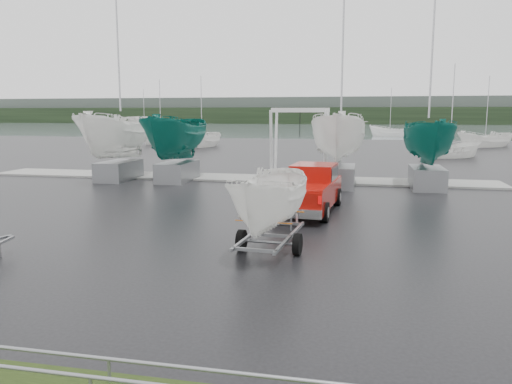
{
  "coord_description": "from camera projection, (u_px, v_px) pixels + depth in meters",
  "views": [
    {
      "loc": [
        7.44,
        -15.31,
        3.81
      ],
      "look_at": [
        4.0,
        0.88,
        1.2
      ],
      "focal_mm": 35.0,
      "sensor_mm": 36.0,
      "label": 1
    }
  ],
  "objects": [
    {
      "name": "moored_boat_3",
      "position": [
        485.0,
        147.0,
        57.13
      ],
      "size": [
        4.03,
        4.01,
        11.81
      ],
      "rotation": [
        0.0,
        0.0,
        5.28
      ],
      "color": "white",
      "rests_on": "ground"
    },
    {
      "name": "trailer_hitched",
      "position": [
        271.0,
        151.0,
        13.54
      ],
      "size": [
        1.91,
        3.68,
        5.19
      ],
      "rotation": [
        0.0,
        0.0,
        -0.08
      ],
      "color": "gray",
      "rests_on": "ground"
    },
    {
      "name": "mast_rack_2",
      "position": [
        100.0,
        368.0,
        6.86
      ],
      "size": [
        7.0,
        0.56,
        0.06
      ],
      "color": "gray",
      "rests_on": "ground"
    },
    {
      "name": "boat_hoist",
      "position": [
        300.0,
        134.0,
        28.25
      ],
      "size": [
        3.3,
        2.18,
        4.12
      ],
      "color": "silver",
      "rests_on": "ground"
    },
    {
      "name": "keelboat_0",
      "position": [
        116.0,
        103.0,
        28.14
      ],
      "size": [
        2.76,
        3.2,
        10.94
      ],
      "color": "gray",
      "rests_on": "ground"
    },
    {
      "name": "treeline",
      "position": [
        342.0,
        116.0,
        180.7
      ],
      "size": [
        300.0,
        8.0,
        6.0
      ],
      "primitive_type": "cube",
      "color": "black",
      "rests_on": "ground"
    },
    {
      "name": "far_hill",
      "position": [
        343.0,
        110.0,
        188.12
      ],
      "size": [
        300.0,
        6.0,
        10.0
      ],
      "primitive_type": "cube",
      "color": "#4C5651",
      "rests_on": "ground"
    },
    {
      "name": "keelboat_3",
      "position": [
        430.0,
        113.0,
        25.03
      ],
      "size": [
        2.41,
        3.2,
        10.58
      ],
      "color": "gray",
      "rests_on": "ground"
    },
    {
      "name": "keelboat_2",
      "position": [
        341.0,
        102.0,
        25.57
      ],
      "size": [
        2.75,
        3.2,
        10.93
      ],
      "color": "gray",
      "rests_on": "ground"
    },
    {
      "name": "moored_boat_2",
      "position": [
        449.0,
        158.0,
        43.39
      ],
      "size": [
        3.27,
        3.24,
        11.14
      ],
      "rotation": [
        0.0,
        0.0,
        2.08
      ],
      "color": "white",
      "rests_on": "ground"
    },
    {
      "name": "moored_boat_0",
      "position": [
        161.0,
        144.0,
        63.48
      ],
      "size": [
        3.26,
        3.31,
        11.49
      ],
      "rotation": [
        0.0,
        0.0,
        6.01
      ],
      "color": "white",
      "rests_on": "ground"
    },
    {
      "name": "moored_boat_4",
      "position": [
        145.0,
        135.0,
        88.85
      ],
      "size": [
        3.38,
        3.43,
        11.62
      ],
      "rotation": [
        0.0,
        0.0,
        0.27
      ],
      "color": "white",
      "rests_on": "ground"
    },
    {
      "name": "lake",
      "position": [
        329.0,
        130.0,
        113.54
      ],
      "size": [
        300.0,
        300.0,
        0.0
      ],
      "primitive_type": "plane",
      "color": "slate",
      "rests_on": "ground"
    },
    {
      "name": "moored_boat_1",
      "position": [
        202.0,
        147.0,
        57.37
      ],
      "size": [
        3.32,
        3.39,
        11.82
      ],
      "rotation": [
        0.0,
        0.0,
        6.12
      ],
      "color": "white",
      "rests_on": "ground"
    },
    {
      "name": "ground_plane",
      "position": [
        136.0,
        227.0,
        16.92
      ],
      "size": [
        120.0,
        120.0,
        0.0
      ],
      "primitive_type": "plane",
      "color": "black",
      "rests_on": "ground"
    },
    {
      "name": "pickup_truck",
      "position": [
        311.0,
        187.0,
        19.67
      ],
      "size": [
        2.32,
        5.5,
        1.79
      ],
      "rotation": [
        0.0,
        0.0,
        -0.08
      ],
      "color": "#950E08",
      "rests_on": "ground"
    },
    {
      "name": "dock",
      "position": [
        232.0,
        178.0,
        29.47
      ],
      "size": [
        30.0,
        3.0,
        0.12
      ],
      "primitive_type": "cube",
      "color": "#989892",
      "rests_on": "ground"
    },
    {
      "name": "moored_boat_5",
      "position": [
        390.0,
        137.0,
        82.83
      ],
      "size": [
        3.99,
        3.96,
        11.82
      ],
      "rotation": [
        0.0,
        0.0,
        4.19
      ],
      "color": "white",
      "rests_on": "ground"
    },
    {
      "name": "keelboat_1",
      "position": [
        176.0,
        107.0,
        27.65
      ],
      "size": [
        2.61,
        3.2,
        8.04
      ],
      "color": "gray",
      "rests_on": "ground"
    }
  ]
}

